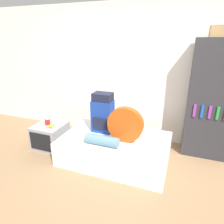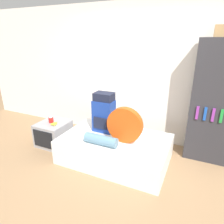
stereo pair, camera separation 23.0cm
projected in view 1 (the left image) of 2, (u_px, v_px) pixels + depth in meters
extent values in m
plane|color=#997551|center=(102.00, 183.00, 2.88)|extent=(16.00, 16.00, 0.00)
cube|color=white|center=(134.00, 75.00, 3.86)|extent=(8.00, 0.05, 2.60)
cube|color=white|center=(115.00, 148.00, 3.39)|extent=(1.76, 1.11, 0.41)
cube|color=navy|center=(103.00, 116.00, 3.48)|extent=(0.35, 0.25, 0.56)
cube|color=#191E33|center=(103.00, 97.00, 3.37)|extent=(0.32, 0.23, 0.14)
cube|color=#191E33|center=(100.00, 124.00, 3.38)|extent=(0.25, 0.03, 0.20)
cylinder|color=#D14C14|center=(125.00, 125.00, 3.12)|extent=(0.57, 0.11, 0.57)
cylinder|color=#5B849E|center=(102.00, 140.00, 3.07)|extent=(0.53, 0.16, 0.16)
cube|color=#939399|center=(51.00, 135.00, 3.80)|extent=(0.54, 0.56, 0.45)
cube|color=black|center=(40.00, 142.00, 3.55)|extent=(0.43, 0.02, 0.32)
cylinder|color=red|center=(48.00, 122.00, 3.73)|extent=(0.09, 0.09, 0.10)
cylinder|color=white|center=(47.00, 119.00, 3.71)|extent=(0.06, 0.06, 0.02)
ellipsoid|color=yellow|center=(51.00, 125.00, 3.66)|extent=(0.08, 0.15, 0.04)
ellipsoid|color=yellow|center=(51.00, 125.00, 3.66)|extent=(0.05, 0.15, 0.04)
ellipsoid|color=yellow|center=(52.00, 125.00, 3.65)|extent=(0.05, 0.15, 0.04)
ellipsoid|color=yellow|center=(53.00, 126.00, 3.65)|extent=(0.08, 0.15, 0.04)
cube|color=#2D2D33|center=(210.00, 101.00, 3.29)|extent=(0.71, 0.35, 1.98)
cube|color=purple|center=(195.00, 111.00, 3.24)|extent=(0.04, 0.02, 0.21)
cube|color=#194CB2|center=(202.00, 111.00, 3.21)|extent=(0.04, 0.02, 0.21)
cube|color=purple|center=(210.00, 112.00, 3.17)|extent=(0.04, 0.02, 0.21)
cube|color=#1E8E38|center=(218.00, 113.00, 3.13)|extent=(0.04, 0.02, 0.21)
cube|color=#A88456|center=(222.00, 31.00, 2.90)|extent=(0.32, 0.25, 0.16)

